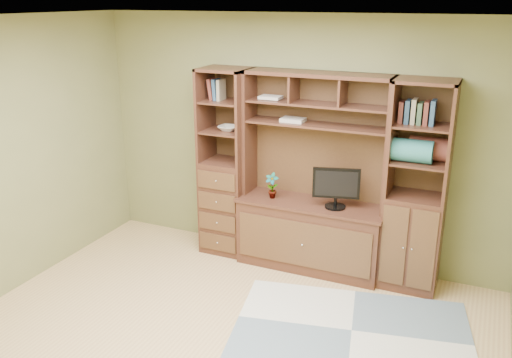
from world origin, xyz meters
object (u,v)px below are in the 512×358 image
at_px(center_hutch, 312,176).
at_px(monitor, 336,181).
at_px(left_tower, 226,163).
at_px(right_tower, 417,188).

bearing_deg(center_hutch, monitor, -7.59).
xyz_separation_m(left_tower, right_tower, (2.02, 0.00, 0.00)).
distance_m(center_hutch, right_tower, 1.03).
xyz_separation_m(center_hutch, right_tower, (1.02, 0.04, 0.00)).
bearing_deg(center_hutch, left_tower, 177.71).
relative_size(left_tower, right_tower, 1.00).
bearing_deg(right_tower, monitor, -174.38).
relative_size(left_tower, monitor, 3.58).
height_order(center_hutch, monitor, center_hutch).
distance_m(center_hutch, monitor, 0.27).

